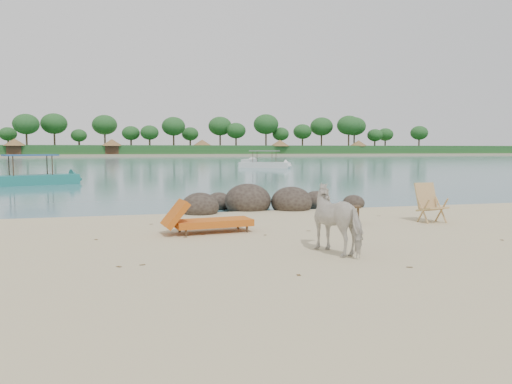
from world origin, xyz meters
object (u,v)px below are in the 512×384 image
deck_chair (432,204)px  lounge_chair (213,219)px  side_table (349,216)px  boulders (260,203)px  cow (340,220)px  boat_near (30,159)px

deck_chair → lounge_chair: bearing=176.2°
side_table → lounge_chair: (-3.79, -0.54, 0.11)m
side_table → boulders: bearing=134.6°
cow → lounge_chair: bearing=-73.3°
boat_near → boulders: bearing=-80.1°
cow → side_table: size_ratio=2.67×
cow → deck_chair: bearing=-160.8°
boulders → cow: 7.20m
cow → lounge_chair: cow is taller
lounge_chair → deck_chair: size_ratio=2.15×
boulders → lounge_chair: 4.86m
boulders → side_table: size_ratio=10.92×
deck_chair → boat_near: size_ratio=0.18×
lounge_chair → boat_near: bearing=103.5°
deck_chair → side_table: bearing=164.4°
deck_chair → boat_near: bearing=119.8°
boulders → boat_near: (-9.69, 15.23, 1.20)m
boat_near → deck_chair: bearing=-77.9°
boulders → side_table: 4.01m
side_table → deck_chair: (2.26, -0.43, 0.30)m
side_table → cow: bearing=-94.7°
side_table → deck_chair: bearing=12.4°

